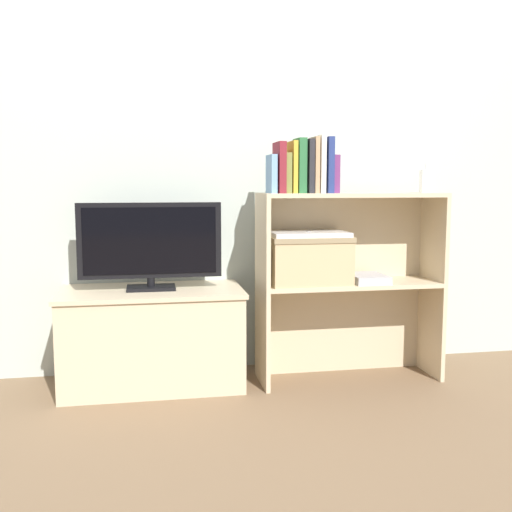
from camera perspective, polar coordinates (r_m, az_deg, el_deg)
name	(u,v)px	position (r m, az deg, el deg)	size (l,w,h in m)	color
ground_plane	(262,394)	(2.76, 0.55, -13.00)	(16.00, 16.00, 0.00)	brown
wall_back	(244,131)	(3.06, -1.11, 11.81)	(10.00, 0.05, 2.40)	#B2BCB2
tv_stand	(152,337)	(2.85, -9.86, -7.65)	(0.84, 0.45, 0.46)	#CCB793
tv	(150,243)	(2.77, -10.04, 1.22)	(0.65, 0.14, 0.40)	black
bookshelf_lower_tier	(345,316)	(2.97, 8.46, -5.63)	(0.87, 0.28, 0.47)	#CCB793
bookshelf_upper_tier	(347,225)	(2.91, 8.63, 2.96)	(0.87, 0.28, 0.42)	#CCB793
book_skyblue	(271,174)	(2.71, 1.48, 7.81)	(0.03, 0.14, 0.17)	#709ECC
book_maroon	(279,168)	(2.72, 2.24, 8.40)	(0.03, 0.16, 0.23)	maroon
book_olive	(286,173)	(2.72, 2.87, 7.88)	(0.02, 0.14, 0.18)	olive
book_mustard	(292,167)	(2.73, 3.46, 8.43)	(0.02, 0.14, 0.23)	gold
book_forest	(300,166)	(2.74, 4.19, 8.56)	(0.04, 0.13, 0.25)	#286638
book_charcoal	(308,167)	(2.75, 4.96, 8.49)	(0.02, 0.15, 0.24)	#232328
book_tan	(314,165)	(2.76, 5.55, 8.59)	(0.02, 0.13, 0.25)	tan
book_ivory	(320,165)	(2.76, 6.09, 8.66)	(0.02, 0.13, 0.26)	silver
book_navy	(327,165)	(2.77, 6.74, 8.57)	(0.03, 0.16, 0.25)	navy
book_plum	(333,174)	(2.78, 7.34, 7.74)	(0.03, 0.12, 0.17)	#6B2D66
baby_monitor	(426,181)	(2.99, 15.87, 6.85)	(0.05, 0.03, 0.14)	white
storage_basket_left	(308,258)	(2.79, 5.01, -0.16)	(0.38, 0.25, 0.22)	tan
laptop	(309,234)	(2.78, 5.04, 2.12)	(0.35, 0.23, 0.02)	white
magazine_stack	(367,278)	(2.89, 10.57, -2.10)	(0.16, 0.21, 0.04)	#B2B2B7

